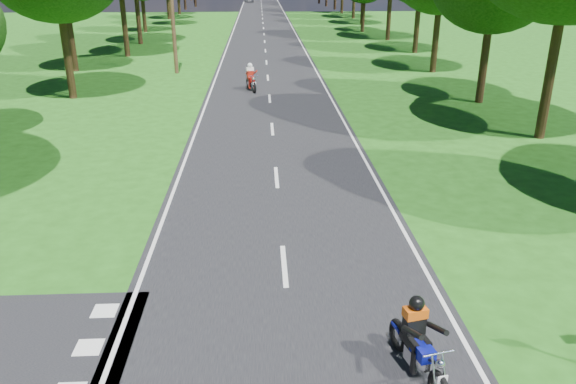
{
  "coord_description": "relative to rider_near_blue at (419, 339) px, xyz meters",
  "views": [
    {
      "loc": [
        -0.49,
        -9.72,
        6.68
      ],
      "look_at": [
        0.19,
        4.0,
        1.1
      ],
      "focal_mm": 35.0,
      "sensor_mm": 36.0,
      "label": 1
    }
  ],
  "objects": [
    {
      "name": "ground",
      "position": [
        -2.14,
        1.94,
        -0.76
      ],
      "size": [
        160.0,
        160.0,
        0.0
      ],
      "primitive_type": "plane",
      "color": "#1D4E12",
      "rests_on": "ground"
    },
    {
      "name": "rider_far_red",
      "position": [
        -3.14,
        24.09,
        0.03
      ],
      "size": [
        1.02,
        1.92,
        1.53
      ],
      "primitive_type": null,
      "rotation": [
        0.0,
        0.0,
        0.24
      ],
      "color": "maroon",
      "rests_on": "main_road"
    },
    {
      "name": "rider_near_blue",
      "position": [
        0.0,
        0.0,
        0.0
      ],
      "size": [
        0.97,
        1.86,
        1.47
      ],
      "primitive_type": null,
      "rotation": [
        0.0,
        0.0,
        0.23
      ],
      "color": "#0E149B",
      "rests_on": "main_road"
    },
    {
      "name": "road_markings",
      "position": [
        -2.27,
        50.06,
        -0.73
      ],
      "size": [
        7.4,
        140.0,
        0.01
      ],
      "color": "silver",
      "rests_on": "main_road"
    },
    {
      "name": "telegraph_pole",
      "position": [
        -8.14,
        29.94,
        3.31
      ],
      "size": [
        1.2,
        0.26,
        8.0
      ],
      "color": "#382616",
      "rests_on": "ground"
    },
    {
      "name": "main_road",
      "position": [
        -2.14,
        51.94,
        -0.75
      ],
      "size": [
        7.0,
        140.0,
        0.02
      ],
      "primitive_type": "cube",
      "color": "black",
      "rests_on": "ground"
    }
  ]
}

